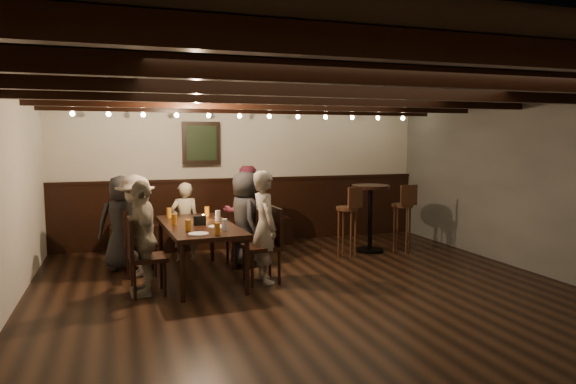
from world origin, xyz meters
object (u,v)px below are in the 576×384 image
object	(u,v)px
person_bench_centre	(185,222)
dining_table	(199,229)
person_left_far	(143,238)
person_right_near	(245,219)
person_bench_left	(122,222)
bar_stool_left	(347,230)
chair_left_far	(147,271)
person_right_far	(265,227)
chair_right_near	(243,247)
person_bench_right	(246,212)
chair_left_near	(139,255)
high_top_table	(370,208)
chair_right_far	(263,259)
person_left_near	(136,226)
bar_stool_right	(402,226)

from	to	relation	value
person_bench_centre	dining_table	bearing A→B (deg)	90.00
person_left_far	person_right_near	distance (m)	1.75
person_bench_left	bar_stool_left	xyz separation A→B (m)	(3.32, -0.29, -0.25)
chair_left_far	person_bench_centre	bearing A→B (deg)	154.38
person_right_far	bar_stool_left	bearing A→B (deg)	-61.84
person_bench_centre	bar_stool_left	world-z (taller)	person_bench_centre
chair_right_near	person_bench_right	distance (m)	0.65
chair_left_near	bar_stool_left	world-z (taller)	bar_stool_left
person_right_near	high_top_table	distance (m)	2.16
chair_left_far	chair_right_far	world-z (taller)	chair_right_far
person_bench_right	high_top_table	bearing A→B (deg)	171.82
chair_right_far	high_top_table	distance (m)	2.47
person_bench_centre	bar_stool_left	xyz separation A→B (m)	(2.43, -0.49, -0.18)
dining_table	bar_stool_left	distance (m)	2.45
chair_left_far	person_right_far	distance (m)	1.53
person_bench_left	high_top_table	bearing A→B (deg)	175.67
chair_left_far	person_bench_centre	xyz separation A→B (m)	(0.64, 1.54, 0.31)
chair_left_near	person_left_near	world-z (taller)	person_left_near
chair_left_far	bar_stool_left	xyz separation A→B (m)	(3.07, 1.05, 0.13)
chair_right_near	person_left_near	distance (m)	1.52
person_bench_centre	person_right_far	distance (m)	1.68
chair_left_near	bar_stool_left	size ratio (longest dim) A/B	0.82
chair_right_far	bar_stool_left	xyz separation A→B (m)	(1.63, 0.97, 0.12)
person_right_far	high_top_table	size ratio (longest dim) A/B	1.32
person_bench_right	high_top_table	world-z (taller)	person_bench_right
high_top_table	bar_stool_left	distance (m)	0.62
person_left_near	person_right_near	world-z (taller)	person_right_near
person_right_far	person_bench_right	bearing A→B (deg)	-6.34
person_left_far	person_bench_left	bearing A→B (deg)	-173.66
chair_left_near	person_bench_right	xyz separation A→B (m)	(1.59, 0.54, 0.43)
dining_table	chair_left_near	size ratio (longest dim) A/B	2.17
person_bench_left	person_left_far	size ratio (longest dim) A/B	0.98
chair_left_far	person_left_near	bearing A→B (deg)	-178.05
chair_right_near	person_bench_left	xyz separation A→B (m)	(-1.64, 0.36, 0.39)
chair_right_near	chair_right_far	bearing A→B (deg)	-179.92
chair_right_near	person_right_near	distance (m)	0.41
dining_table	bar_stool_right	size ratio (longest dim) A/B	1.79
chair_left_far	person_bench_centre	size ratio (longest dim) A/B	0.78
person_left_near	high_top_table	size ratio (longest dim) A/B	1.25
chair_left_far	chair_left_near	bearing A→B (deg)	179.98
chair_left_near	bar_stool_right	bearing A→B (deg)	89.71
chair_right_near	bar_stool_right	distance (m)	2.68
chair_right_near	bar_stool_right	bearing A→B (deg)	-90.45
chair_right_far	high_top_table	xyz separation A→B (m)	(2.13, 1.18, 0.42)
high_top_table	person_left_near	bearing A→B (deg)	-174.40
chair_right_near	bar_stool_left	xyz separation A→B (m)	(1.68, 0.07, 0.13)
dining_table	person_right_near	size ratio (longest dim) A/B	1.44
chair_left_far	chair_right_near	bearing A→B (deg)	122.04
person_left_far	chair_right_near	bearing A→B (deg)	121.50
person_left_far	bar_stool_left	bearing A→B (deg)	105.66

